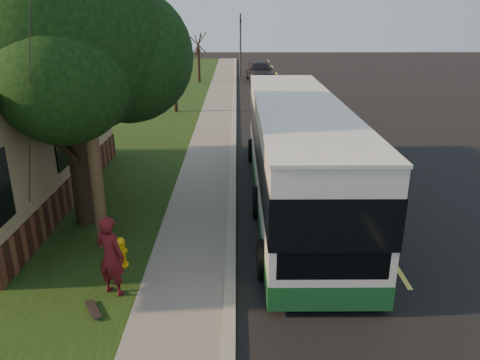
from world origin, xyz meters
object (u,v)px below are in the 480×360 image
object	(u,v)px
leafy_tree	(67,38)
skateboarder	(111,256)
skateboard_main	(93,309)
fire_hydrant	(121,252)
utility_pole	(84,66)
bare_tree_far	(199,59)
transit_bus	(297,151)
distant_car	(260,71)
bare_tree_near	(174,76)
traffic_signal	(240,41)

from	to	relation	value
leafy_tree	skateboarder	bearing A→B (deg)	-66.20
skateboarder	skateboard_main	xyz separation A→B (m)	(-0.26, -0.68, -0.85)
leafy_tree	skateboard_main	world-z (taller)	leafy_tree
skateboard_main	fire_hydrant	bearing A→B (deg)	84.87
utility_pole	bare_tree_far	world-z (taller)	utility_pole
fire_hydrant	skateboard_main	world-z (taller)	fire_hydrant
utility_pole	transit_bus	size ratio (longest dim) A/B	0.75
leafy_tree	distant_car	xyz separation A→B (m)	(6.30, 28.53, -4.31)
leafy_tree	bare_tree_near	world-z (taller)	leafy_tree
utility_pole	traffic_signal	world-z (taller)	utility_pole
skateboard_main	transit_bus	bearing A→B (deg)	50.58
skateboard_main	distant_car	bearing A→B (deg)	81.56
fire_hydrant	skateboarder	size ratio (longest dim) A/B	0.41
traffic_signal	skateboard_main	size ratio (longest dim) A/B	7.73
transit_bus	distant_car	xyz separation A→B (m)	(0.12, 27.19, -0.88)
utility_pole	distant_car	world-z (taller)	utility_pole
distant_car	transit_bus	bearing A→B (deg)	-96.33
fire_hydrant	skateboard_main	size ratio (longest dim) A/B	1.04
utility_pole	bare_tree_far	size ratio (longest dim) A/B	2.25
fire_hydrant	skateboard_main	bearing A→B (deg)	-95.13
fire_hydrant	utility_pole	size ratio (longest dim) A/B	0.08
bare_tree_far	skateboarder	world-z (taller)	bare_tree_far
utility_pole	transit_bus	bearing A→B (deg)	29.39
utility_pole	leafy_tree	bearing A→B (deg)	117.60
utility_pole	distant_car	xyz separation A→B (m)	(5.44, 30.18, -3.77)
bare_tree_far	distant_car	world-z (taller)	bare_tree_far
transit_bus	skateboarder	size ratio (longest dim) A/B	6.69
bare_tree_far	leafy_tree	bearing A→B (deg)	-92.45
transit_bus	fire_hydrant	bearing A→B (deg)	-139.15
skateboarder	skateboard_main	world-z (taller)	skateboarder
traffic_signal	skateboarder	size ratio (longest dim) A/B	3.06
bare_tree_far	fire_hydrant	bearing A→B (deg)	-89.24
leafy_tree	transit_bus	size ratio (longest dim) A/B	0.65
fire_hydrant	bare_tree_far	bearing A→B (deg)	90.76
utility_pole	bare_tree_near	bearing A→B (deg)	90.66
bare_tree_near	traffic_signal	xyz separation A→B (m)	(4.00, 16.00, 1.01)
leafy_tree	bare_tree_near	distance (m)	15.66
skateboarder	utility_pole	bearing A→B (deg)	-44.13
bare_tree_near	fire_hydrant	bearing A→B (deg)	-87.14
skateboard_main	bare_tree_far	bearing A→B (deg)	90.43
fire_hydrant	leafy_tree	bearing A→B (deg)	120.67
bare_tree_near	skateboard_main	bearing A→B (deg)	-87.87
bare_tree_near	skateboarder	world-z (taller)	bare_tree_near
fire_hydrant	skateboard_main	xyz separation A→B (m)	(-0.16, -1.82, -0.31)
fire_hydrant	skateboarder	world-z (taller)	skateboarder
bare_tree_far	skateboard_main	distance (m)	31.88
traffic_signal	transit_bus	distance (m)	30.08
traffic_signal	fire_hydrant	bearing A→B (deg)	-95.21
leafy_tree	distant_car	world-z (taller)	leafy_tree
traffic_signal	transit_bus	xyz separation A→B (m)	(1.51, -30.01, -1.43)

